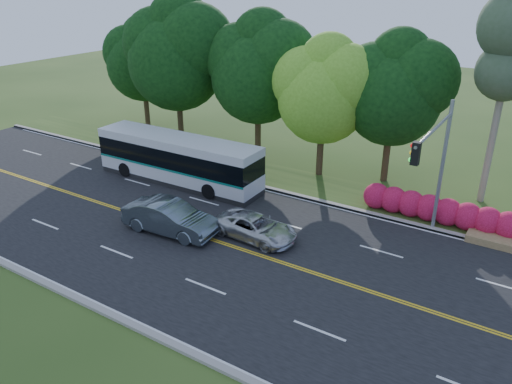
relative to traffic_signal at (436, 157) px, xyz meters
The scene contains 12 objects.
ground 9.65m from the traffic_signal, 140.23° to the right, with size 120.00×120.00×0.00m, color #2C4918.
road 9.65m from the traffic_signal, 140.23° to the right, with size 60.00×14.00×0.02m, color black.
curb_north 8.15m from the traffic_signal, 164.96° to the left, with size 60.00×0.30×0.15m, color gray.
curb_south 14.86m from the traffic_signal, 117.35° to the right, with size 60.00×0.30×0.15m, color gray.
grass_verge 8.74m from the traffic_signal, 151.03° to the left, with size 60.00×4.00×0.10m, color #2C4918.
lane_markings 9.71m from the traffic_signal, 140.63° to the right, with size 57.60×13.82×0.00m.
tree_row 13.61m from the traffic_signal, 150.00° to the left, with size 44.70×9.10×13.84m.
bougainvillea_hedge 4.86m from the traffic_signal, 75.94° to the left, with size 9.50×2.25×1.50m.
traffic_signal is the anchor object (origin of this frame).
transit_bus 16.05m from the traffic_signal, behind, with size 11.61×2.71×3.03m.
sedan 13.55m from the traffic_signal, 153.00° to the right, with size 1.80×5.16×1.70m, color slate.
suv 9.41m from the traffic_signal, 151.44° to the right, with size 2.05×4.45×1.24m, color silver.
Camera 1 is at (11.14, -17.76, 12.63)m, focal length 35.00 mm.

